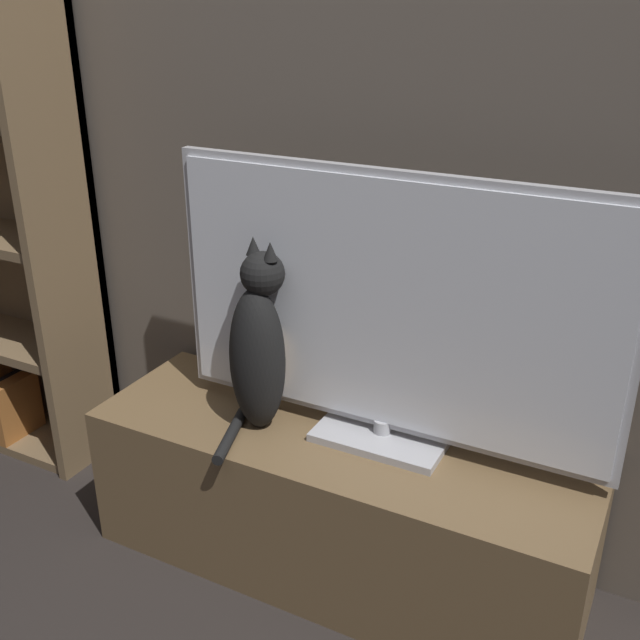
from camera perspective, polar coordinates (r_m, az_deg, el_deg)
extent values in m
cube|color=#60564C|center=(1.83, 5.42, 19.66)|extent=(4.80, 0.05, 2.60)
cube|color=brown|center=(2.01, 1.32, -13.77)|extent=(1.28, 0.42, 0.41)
cube|color=#B7B7BC|center=(1.89, 4.75, -8.74)|extent=(0.32, 0.19, 0.02)
cylinder|color=#B7B7BC|center=(1.87, 4.78, -8.04)|extent=(0.04, 0.04, 0.03)
cube|color=#B7B7BC|center=(1.73, 5.24, 1.04)|extent=(1.11, 0.02, 0.64)
cube|color=white|center=(1.72, 5.06, 0.88)|extent=(1.07, 0.01, 0.60)
ellipsoid|color=black|center=(1.85, -4.79, -3.03)|extent=(0.18, 0.17, 0.38)
ellipsoid|color=olive|center=(1.89, -3.68, -3.07)|extent=(0.09, 0.07, 0.21)
sphere|color=black|center=(1.78, -4.41, 3.53)|extent=(0.14, 0.14, 0.11)
cone|color=black|center=(1.78, -5.11, 5.67)|extent=(0.04, 0.04, 0.04)
cone|color=black|center=(1.74, -3.82, 5.25)|extent=(0.04, 0.04, 0.04)
cylinder|color=black|center=(1.89, -6.81, -8.68)|extent=(0.09, 0.22, 0.03)
cube|color=brown|center=(2.29, -19.54, 9.42)|extent=(0.03, 0.28, 1.83)
cube|color=brown|center=(2.63, -22.94, 10.62)|extent=(0.72, 0.03, 1.83)
cube|color=brown|center=(2.87, -21.96, -7.65)|extent=(0.66, 0.25, 0.03)
cube|color=brown|center=(2.71, -23.11, -1.13)|extent=(0.66, 0.25, 0.03)
cube|color=black|center=(2.80, -22.73, -5.94)|extent=(0.04, 0.20, 0.19)
cube|color=#AD662D|center=(2.75, -22.12, -6.19)|extent=(0.05, 0.18, 0.21)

